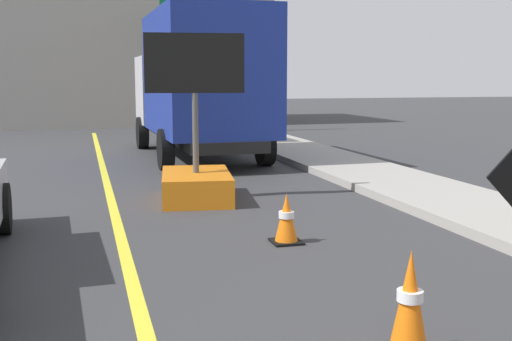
{
  "coord_description": "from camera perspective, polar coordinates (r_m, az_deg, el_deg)",
  "views": [
    {
      "loc": [
        -0.42,
        0.36,
        1.98
      ],
      "look_at": [
        0.89,
        5.04,
        1.26
      ],
      "focal_mm": 43.84,
      "sensor_mm": 36.0,
      "label": 1
    }
  ],
  "objects": [
    {
      "name": "far_building_block",
      "position": [
        29.29,
        -15.04,
        11.23
      ],
      "size": [
        15.01,
        7.4,
        7.16
      ],
      "primitive_type": "cube",
      "color": "gray",
      "rests_on": "ground"
    },
    {
      "name": "arrow_board_trailer",
      "position": [
        10.3,
        -5.5,
        -0.02
      ],
      "size": [
        1.6,
        1.93,
        2.7
      ],
      "color": "orange",
      "rests_on": "ground"
    },
    {
      "name": "lane_center_stripe",
      "position": [
        5.99,
        -10.95,
        -11.03
      ],
      "size": [
        0.14,
        36.0,
        0.01
      ],
      "primitive_type": "cube",
      "color": "yellow",
      "rests_on": "ground"
    },
    {
      "name": "traffic_cone_near_sign",
      "position": [
        4.71,
        13.85,
        -11.7
      ],
      "size": [
        0.36,
        0.36,
        0.78
      ],
      "color": "black",
      "rests_on": "ground"
    },
    {
      "name": "traffic_cone_mid_lane",
      "position": [
        7.59,
        2.79,
        -4.42
      ],
      "size": [
        0.36,
        0.36,
        0.61
      ],
      "color": "black",
      "rests_on": "ground"
    },
    {
      "name": "highway_guide_sign",
      "position": [
        23.33,
        -3.95,
        11.91
      ],
      "size": [
        2.79,
        0.18,
        5.0
      ],
      "color": "gray",
      "rests_on": "ground"
    },
    {
      "name": "box_truck",
      "position": [
        15.69,
        -5.2,
        8.01
      ],
      "size": [
        2.67,
        6.94,
        3.52
      ],
      "color": "black",
      "rests_on": "ground"
    }
  ]
}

